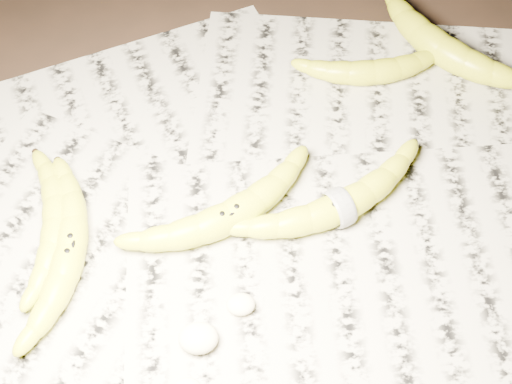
{
  "coord_description": "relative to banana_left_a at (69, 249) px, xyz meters",
  "views": [
    {
      "loc": [
        -0.03,
        -0.41,
        0.68
      ],
      "look_at": [
        -0.01,
        0.0,
        0.05
      ],
      "focal_mm": 50.0,
      "sensor_mm": 36.0,
      "label": 1
    }
  ],
  "objects": [
    {
      "name": "ground",
      "position": [
        0.21,
        0.04,
        -0.03
      ],
      "size": [
        3.0,
        3.0,
        0.0
      ],
      "primitive_type": "plane",
      "color": "black",
      "rests_on": "ground"
    },
    {
      "name": "newspaper_patch",
      "position": [
        0.19,
        0.02,
        -0.02
      ],
      "size": [
        0.9,
        0.7,
        0.01
      ],
      "primitive_type": "cube",
      "color": "#A19E8A",
      "rests_on": "ground"
    },
    {
      "name": "banana_left_a",
      "position": [
        0.0,
        0.0,
        0.0
      ],
      "size": [
        0.07,
        0.2,
        0.03
      ],
      "primitive_type": null,
      "rotation": [
        0.0,
        0.0,
        1.49
      ],
      "color": "yellow",
      "rests_on": "newspaper_patch"
    },
    {
      "name": "banana_left_b",
      "position": [
        -0.02,
        0.03,
        -0.0
      ],
      "size": [
        0.06,
        0.17,
        0.03
      ],
      "primitive_type": null,
      "rotation": [
        0.0,
        0.0,
        1.61
      ],
      "color": "yellow",
      "rests_on": "newspaper_patch"
    },
    {
      "name": "banana_center",
      "position": [
        0.17,
        0.03,
        0.0
      ],
      "size": [
        0.21,
        0.15,
        0.04
      ],
      "primitive_type": null,
      "rotation": [
        0.0,
        0.0,
        0.48
      ],
      "color": "yellow",
      "rests_on": "newspaper_patch"
    },
    {
      "name": "banana_taped",
      "position": [
        0.29,
        0.04,
        0.0
      ],
      "size": [
        0.22,
        0.14,
        0.04
      ],
      "primitive_type": null,
      "rotation": [
        0.0,
        0.0,
        0.43
      ],
      "color": "yellow",
      "rests_on": "newspaper_patch"
    },
    {
      "name": "banana_upper_a",
      "position": [
        0.35,
        0.23,
        -0.0
      ],
      "size": [
        0.17,
        0.06,
        0.03
      ],
      "primitive_type": null,
      "rotation": [
        0.0,
        0.0,
        0.07
      ],
      "color": "yellow",
      "rests_on": "newspaper_patch"
    },
    {
      "name": "banana_upper_b",
      "position": [
        0.45,
        0.26,
        0.0
      ],
      "size": [
        0.18,
        0.19,
        0.04
      ],
      "primitive_type": null,
      "rotation": [
        0.0,
        0.0,
        -0.85
      ],
      "color": "yellow",
      "rests_on": "newspaper_patch"
    },
    {
      "name": "measuring_tape",
      "position": [
        0.29,
        0.04,
        0.0
      ],
      "size": [
        0.02,
        0.04,
        0.05
      ],
      "primitive_type": "torus",
      "rotation": [
        0.0,
        1.57,
        0.43
      ],
      "color": "white",
      "rests_on": "newspaper_patch"
    },
    {
      "name": "flesh_chunk_a",
      "position": [
        0.13,
        -0.1,
        -0.01
      ],
      "size": [
        0.04,
        0.03,
        0.02
      ],
      "primitive_type": "ellipsoid",
      "color": "#FBF5C3",
      "rests_on": "newspaper_patch"
    },
    {
      "name": "flesh_chunk_c",
      "position": [
        0.18,
        -0.07,
        -0.01
      ],
      "size": [
        0.03,
        0.02,
        0.02
      ],
      "primitive_type": "ellipsoid",
      "color": "#FBF5C3",
      "rests_on": "newspaper_patch"
    }
  ]
}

